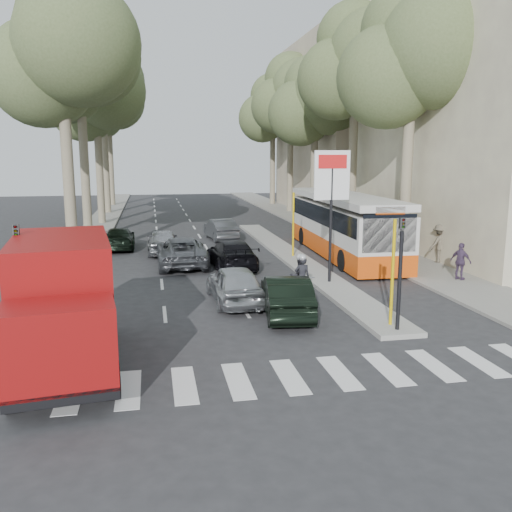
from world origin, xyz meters
The scene contains 31 objects.
ground centered at (0.00, 0.00, 0.00)m, with size 120.00×120.00×0.00m, color #28282B.
sidewalk_right centered at (8.60, 25.00, 0.06)m, with size 3.20×70.00×0.12m, color gray.
median_left centered at (-8.00, 28.00, 0.06)m, with size 2.40×64.00×0.12m, color gray.
traffic_island centered at (3.25, 11.00, 0.08)m, with size 1.50×26.00×0.16m, color gray.
building_near centered at (15.50, 12.00, 9.00)m, with size 11.00×18.00×18.00m, color beige.
building_far centered at (15.50, 34.00, 8.00)m, with size 11.00×20.00×16.00m, color #B7A88E.
billboard centered at (3.25, 5.00, 3.70)m, with size 1.50×12.10×5.60m.
traffic_light_island centered at (3.25, -1.50, 2.49)m, with size 0.16×0.41×3.60m.
traffic_light_left centered at (-7.60, -1.00, 2.49)m, with size 0.16×0.41×3.60m.
tree_l_a centered at (-7.87, 12.11, 10.38)m, with size 7.40×7.20×14.10m.
tree_l_b centered at (-7.97, 20.11, 11.07)m, with size 7.40×7.20×14.88m.
tree_l_c centered at (-7.77, 28.11, 10.04)m, with size 7.40×7.20×13.71m.
tree_l_d centered at (-7.87, 36.11, 11.76)m, with size 7.40×7.20×15.66m.
tree_l_e centered at (-7.97, 44.11, 10.73)m, with size 7.40×7.20×14.49m.
tree_r_a centered at (9.13, 10.11, 10.38)m, with size 7.40×7.20×14.10m.
tree_r_b centered at (9.23, 18.11, 11.42)m, with size 7.40×7.20×15.27m.
tree_r_c centered at (9.03, 26.11, 9.69)m, with size 7.40×7.20×13.32m.
tree_r_d centered at (9.13, 34.11, 11.07)m, with size 7.40×7.20×14.88m.
tree_r_e centered at (9.23, 42.11, 10.38)m, with size 7.40×7.20×14.10m.
silver_hatchback centered at (-1.10, 3.02, 0.72)m, with size 1.69×4.21×1.43m, color #ADB0B5.
dark_hatchback centered at (0.39, 1.09, 0.70)m, with size 1.48×4.24×1.40m, color black.
queue_car_a centered at (-2.63, 10.26, 0.71)m, with size 2.36×5.13×1.43m, color #505359.
queue_car_b centered at (-0.27, 9.24, 0.69)m, with size 1.94×4.76×1.38m, color black.
queue_car_c centered at (-3.48, 13.83, 0.70)m, with size 1.65×4.09×1.39m, color #9C9EA3.
queue_car_d centered at (0.33, 18.23, 0.68)m, with size 1.45×4.15×1.37m, color #45484C.
queue_car_e centered at (-5.93, 15.82, 0.63)m, with size 1.76×4.34×1.26m, color black.
red_truck centered at (-6.32, -2.29, 1.75)m, with size 3.05×6.45×3.32m.
city_bus centered at (6.20, 11.55, 1.76)m, with size 3.18×12.78×3.34m.
motorcycle centered at (1.50, 3.22, 0.79)m, with size 0.73×2.05×1.75m.
pedestrian_near centered at (8.93, 4.39, 0.92)m, with size 0.94×0.46×1.61m, color #493854.
pedestrian_far centered at (10.00, 8.07, 1.08)m, with size 1.23×0.55×1.91m, color brown.
Camera 1 is at (-4.03, -16.28, 5.43)m, focal length 38.00 mm.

